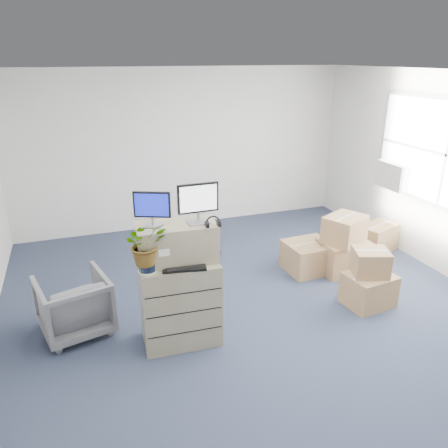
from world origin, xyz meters
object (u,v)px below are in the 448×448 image
Objects in this scene: monitor_left at (152,207)px; office_chair at (74,302)px; filing_cabinet_lower at (180,302)px; water_bottle at (182,249)px; potted_plant at (146,249)px; keyboard at (184,267)px; monitor_right at (198,201)px.

monitor_left is 1.56m from office_chair.
filing_cabinet_lower is 0.61m from water_bottle.
filing_cabinet_lower is at bearing 15.87° from potted_plant.
monitor_left is 0.69m from keyboard.
monitor_right is 0.56× the size of office_chair.
monitor_right is 0.54m from water_bottle.
filing_cabinet_lower is 1.12m from monitor_left.
monitor_left reaches higher than office_chair.
monitor_left reaches higher than filing_cabinet_lower.
potted_plant is 0.65× the size of office_chair.
filing_cabinet_lower is at bearing 139.51° from office_chair.
keyboard is at bearing -100.49° from water_bottle.
monitor_left is 0.49× the size of office_chair.
monitor_left is (-0.23, 0.06, 1.09)m from filing_cabinet_lower.
keyboard is (-0.21, -0.16, -0.63)m from monitor_right.
monitor_right is at bearing 143.89° from office_chair.
monitor_right reaches higher than keyboard.
filing_cabinet_lower is 2.25× the size of monitor_right.
filing_cabinet_lower is at bearing 9.26° from monitor_left.
monitor_left is 0.41m from potted_plant.
monitor_left reaches higher than keyboard.
office_chair is (-1.32, 0.55, -1.22)m from monitor_right.
keyboard is 0.43m from potted_plant.
keyboard is 1.45m from office_chair.
office_chair is (-1.09, 0.56, -0.10)m from filing_cabinet_lower.
office_chair is (-1.11, 0.71, -0.59)m from keyboard.
monitor_right is at bearing 47.48° from keyboard.
monitor_left is at bearing 150.30° from keyboard.
keyboard is 0.90× the size of potted_plant.
water_bottle is 1.45m from office_chair.
office_chair is at bearing 173.30° from monitor_left.
filing_cabinet_lower is 3.61× the size of water_bottle.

